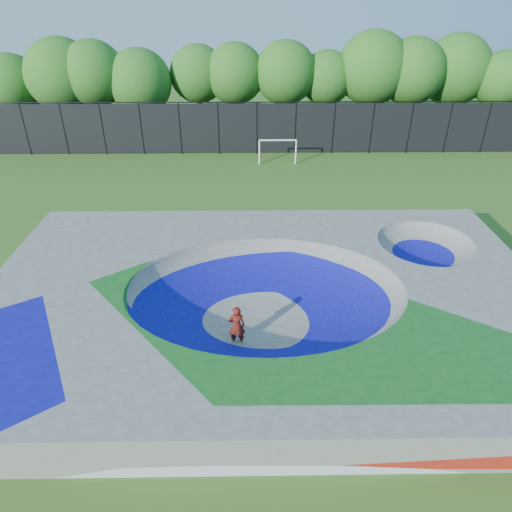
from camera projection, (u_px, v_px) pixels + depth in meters
The scene contains 7 objects.
ground at pixel (265, 317), 18.55m from camera, with size 120.00×120.00×0.00m, color #335B19.
skate_deck at pixel (265, 302), 18.17m from camera, with size 22.00×14.00×1.50m, color gray.
skater at pixel (237, 326), 16.71m from camera, with size 0.63×0.41×1.72m, color red.
skateboard at pixel (237, 343), 17.14m from camera, with size 0.78×0.22×0.05m, color black.
soccer_goal at pixel (278, 147), 33.78m from camera, with size 2.84×0.12×1.88m.
fence at pixel (257, 127), 35.53m from camera, with size 48.09×0.09×4.04m.
treeline at pixel (247, 75), 37.94m from camera, with size 51.43×7.14×8.69m.
Camera 1 is at (-0.58, -14.68, 11.60)m, focal length 32.00 mm.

